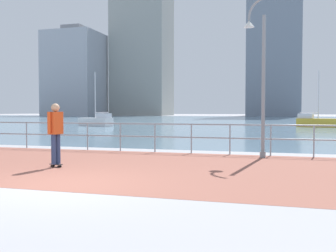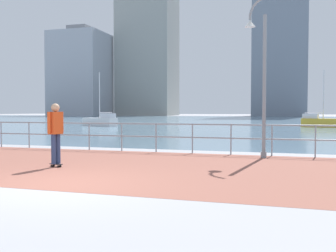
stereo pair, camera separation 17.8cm
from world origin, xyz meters
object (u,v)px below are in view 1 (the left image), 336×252
at_px(lamppost, 259,70).
at_px(sailboat_navy, 96,121).
at_px(skateboarder, 56,129).
at_px(sailboat_ivory, 317,122).

height_order(lamppost, sailboat_navy, sailboat_navy).
height_order(lamppost, skateboarder, lamppost).
bearing_deg(skateboarder, lamppost, 35.65).
relative_size(sailboat_navy, sailboat_ivory, 1.02).
bearing_deg(lamppost, sailboat_ivory, 79.96).
height_order(skateboarder, sailboat_ivory, sailboat_ivory).
distance_m(lamppost, sailboat_ivory, 25.56).
bearing_deg(lamppost, skateboarder, -144.35).
distance_m(lamppost, sailboat_navy, 27.04).
xyz_separation_m(skateboarder, sailboat_ivory, (9.72, 28.85, -0.55)).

